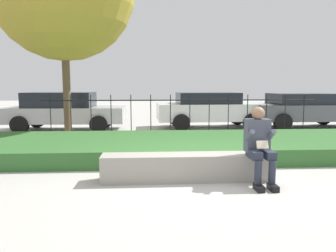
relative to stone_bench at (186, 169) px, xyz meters
name	(u,v)px	position (x,y,z in m)	size (l,w,h in m)	color
ground_plane	(204,180)	(0.30, 0.00, -0.20)	(60.00, 60.00, 0.00)	#B2AFA8
stone_bench	(186,169)	(0.00, 0.00, 0.00)	(2.83, 0.45, 0.45)	gray
person_seated_reader	(259,142)	(1.14, -0.26, 0.48)	(0.42, 0.73, 1.25)	black
grass_berm	(188,146)	(0.30, 2.19, -0.02)	(9.91, 2.99, 0.35)	#33662D
iron_fence	(180,116)	(0.30, 4.04, 0.50)	(7.91, 0.03, 1.33)	black
car_parked_right	(304,109)	(5.24, 6.58, 0.51)	(4.07, 2.04, 1.29)	#4C5156
car_parked_left	(64,110)	(-3.60, 6.45, 0.51)	(4.22, 1.90, 1.35)	#B7B7BC
car_parked_center	(211,109)	(1.73, 6.81, 0.51)	(4.11, 1.97, 1.32)	silver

